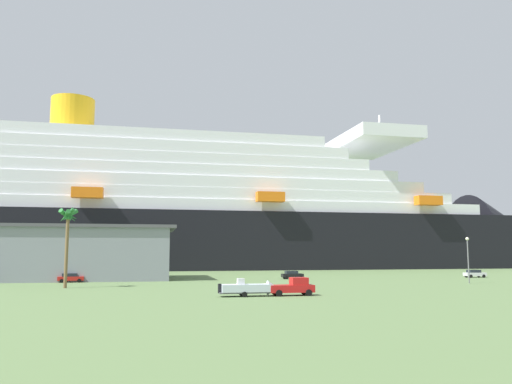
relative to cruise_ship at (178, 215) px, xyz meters
name	(u,v)px	position (x,y,z in m)	size (l,w,h in m)	color
ground_plane	(219,277)	(5.63, -49.87, -16.56)	(600.00, 600.00, 0.00)	#567042
cruise_ship	(178,215)	(0.00, 0.00, 0.00)	(255.71, 39.46, 58.95)	black
terminal_building	(5,253)	(-35.88, -53.76, -11.40)	(63.63, 22.16, 10.27)	gray
pickup_truck	(293,287)	(7.94, -97.92, -15.52)	(5.61, 2.30, 2.20)	red
small_boat_on_trailer	(251,288)	(2.67, -97.90, -15.60)	(8.21, 2.20, 2.15)	#595960
palm_tree	(68,223)	(-21.44, -78.25, -6.85)	(3.16, 3.21, 11.94)	brown
street_lamp	(468,253)	(44.00, -81.23, -11.45)	(0.56, 0.56, 7.82)	slate
parked_car_black_coupe	(292,275)	(18.50, -61.49, -15.73)	(4.22, 2.03, 1.58)	black
parked_car_red_hatchback	(71,278)	(-22.60, -63.94, -15.73)	(4.50, 2.38, 1.58)	red
parked_car_silver_sedan	(474,273)	(57.03, -64.36, -15.73)	(4.41, 2.34, 1.58)	silver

